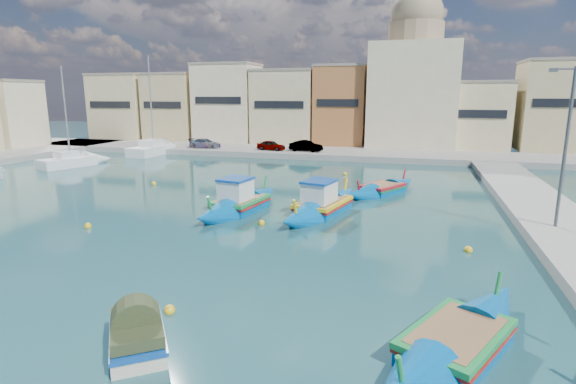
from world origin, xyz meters
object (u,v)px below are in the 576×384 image
at_px(luzzu_cyan_mid, 382,190).
at_px(yacht_north, 161,149).
at_px(church_block, 413,81).
at_px(tender_near, 137,336).
at_px(luzzu_turquoise_cabin, 323,207).
at_px(luzzu_blue_south, 456,345).
at_px(quay_street_lamp, 564,147).
at_px(luzzu_blue_cabin, 240,204).
at_px(yacht_midnorth, 82,161).

height_order(luzzu_cyan_mid, yacht_north, yacht_north).
bearing_deg(church_block, tender_near, -97.30).
height_order(luzzu_turquoise_cabin, luzzu_blue_south, luzzu_turquoise_cabin).
distance_m(quay_street_lamp, luzzu_cyan_mid, 12.29).
distance_m(luzzu_turquoise_cabin, luzzu_blue_cabin, 4.89).
bearing_deg(luzzu_blue_cabin, yacht_north, 130.16).
distance_m(luzzu_blue_south, yacht_north, 46.37).
bearing_deg(yacht_north, luzzu_turquoise_cabin, -42.33).
height_order(church_block, luzzu_cyan_mid, church_block).
distance_m(quay_street_lamp, yacht_north, 42.60).
relative_size(luzzu_cyan_mid, yacht_midnorth, 0.77).
xyz_separation_m(church_block, quay_street_lamp, (7.44, -34.00, -4.07)).
relative_size(luzzu_blue_cabin, tender_near, 3.10).
height_order(luzzu_cyan_mid, yacht_midnorth, yacht_midnorth).
distance_m(luzzu_turquoise_cabin, luzzu_blue_south, 14.78).
relative_size(church_block, yacht_north, 1.62).
xyz_separation_m(church_block, tender_near, (-6.18, -48.22, -8.01)).
bearing_deg(yacht_north, tender_near, -59.44).
bearing_deg(luzzu_blue_south, yacht_midnorth, 142.82).
xyz_separation_m(church_block, luzzu_turquoise_cabin, (-4.25, -32.75, -8.03)).
bearing_deg(luzzu_blue_cabin, quay_street_lamp, -1.36).
bearing_deg(luzzu_blue_south, yacht_north, 130.73).
xyz_separation_m(luzzu_turquoise_cabin, yacht_north, (-23.92, 21.79, 0.09)).
xyz_separation_m(luzzu_blue_cabin, tender_near, (2.89, -14.61, 0.01)).
xyz_separation_m(quay_street_lamp, luzzu_blue_cabin, (-16.51, 0.39, -3.96)).
relative_size(tender_near, yacht_north, 0.25).
relative_size(luzzu_cyan_mid, yacht_north, 0.66).
distance_m(quay_street_lamp, tender_near, 20.08).
bearing_deg(luzzu_blue_south, luzzu_turquoise_cabin, 115.40).
relative_size(quay_street_lamp, luzzu_turquoise_cabin, 0.81).
xyz_separation_m(luzzu_blue_cabin, yacht_north, (-19.11, 22.64, 0.08)).
bearing_deg(luzzu_turquoise_cabin, tender_near, -97.08).
xyz_separation_m(luzzu_turquoise_cabin, luzzu_blue_cabin, (-4.81, -0.86, 0.00)).
height_order(quay_street_lamp, luzzu_blue_cabin, quay_street_lamp).
distance_m(church_block, yacht_midnorth, 38.13).
bearing_deg(luzzu_blue_cabin, luzzu_turquoise_cabin, 10.08).
height_order(yacht_north, yacht_midnorth, yacht_north).
distance_m(quay_street_lamp, yacht_midnorth, 40.26).
height_order(church_block, luzzu_blue_cabin, church_block).
height_order(luzzu_turquoise_cabin, luzzu_cyan_mid, luzzu_turquoise_cabin).
relative_size(luzzu_blue_south, tender_near, 2.89).
relative_size(luzzu_blue_south, yacht_north, 0.71).
bearing_deg(yacht_north, church_block, 21.26).
height_order(quay_street_lamp, yacht_north, yacht_north).
relative_size(church_block, yacht_midnorth, 1.89).
bearing_deg(luzzu_blue_cabin, church_block, 74.90).
bearing_deg(quay_street_lamp, yacht_midnorth, 161.57).
distance_m(church_block, luzzu_cyan_mid, 27.67).
bearing_deg(luzzu_turquoise_cabin, church_block, 82.60).
bearing_deg(tender_near, yacht_midnorth, 132.22).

